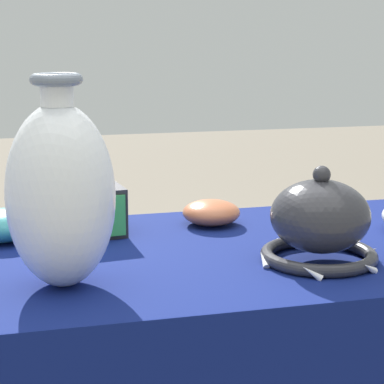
% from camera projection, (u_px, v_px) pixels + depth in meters
% --- Properties ---
extents(display_table, '(1.32, 0.60, 0.73)m').
position_uv_depth(display_table, '(183.00, 301.00, 1.33)').
color(display_table, '#38383D').
rests_on(display_table, ground_plane).
extents(vase_tall_bulbous, '(0.17, 0.17, 0.32)m').
position_uv_depth(vase_tall_bulbous, '(61.00, 193.00, 1.12)').
color(vase_tall_bulbous, white).
rests_on(vase_tall_bulbous, display_table).
extents(vase_dome_bell, '(0.21, 0.20, 0.17)m').
position_uv_depth(vase_dome_bell, '(320.00, 224.00, 1.26)').
color(vase_dome_bell, '#2D2D33').
rests_on(vase_dome_bell, display_table).
extents(mosaic_tile_box, '(0.12, 0.14, 0.09)m').
position_uv_depth(mosaic_tile_box, '(92.00, 210.00, 1.44)').
color(mosaic_tile_box, '#232328').
rests_on(mosaic_tile_box, display_table).
extents(bowl_shallow_teal, '(0.13, 0.13, 0.06)m').
position_uv_depth(bowl_shallow_teal, '(4.00, 225.00, 1.40)').
color(bowl_shallow_teal, teal).
rests_on(bowl_shallow_teal, display_table).
extents(bowl_shallow_terracotta, '(0.12, 0.12, 0.05)m').
position_uv_depth(bowl_shallow_terracotta, '(211.00, 212.00, 1.51)').
color(bowl_shallow_terracotta, '#BC6642').
rests_on(bowl_shallow_terracotta, display_table).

